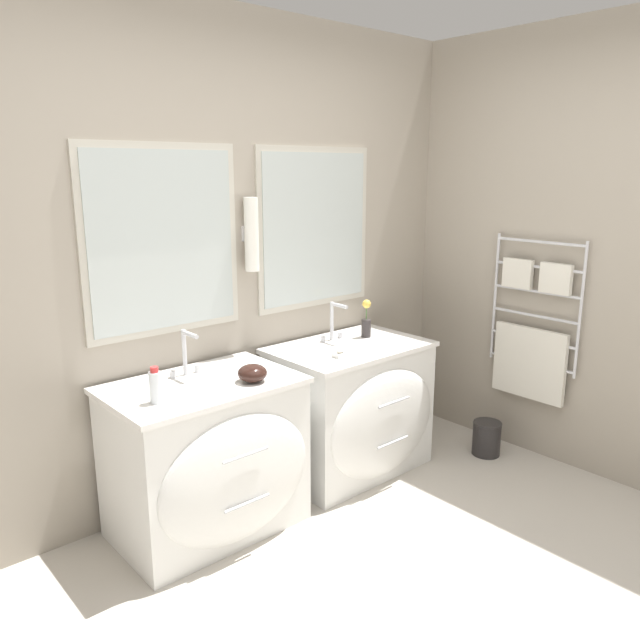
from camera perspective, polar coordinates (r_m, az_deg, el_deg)
The scene contains 11 objects.
wall_back at distance 3.40m, azimuth -9.67°, elevation 5.43°, with size 5.07×0.16×2.60m.
wall_right at distance 4.03m, azimuth 20.11°, elevation 5.83°, with size 0.13×3.53×2.60m.
vanity_left at distance 3.19m, azimuth -10.06°, elevation -12.30°, with size 0.92×0.66×0.78m.
vanity_right at distance 3.75m, azimuth 3.09°, elevation -8.04°, with size 0.92×0.66×0.78m.
faucet_left at distance 3.16m, azimuth -12.14°, elevation -2.98°, with size 0.17×0.14×0.23m.
faucet_right at distance 3.72m, azimuth 1.26°, elevation -0.13°, with size 0.17×0.14×0.23m.
toiletry_bottle at distance 2.84m, azimuth -14.82°, elevation -5.89°, with size 0.05×0.05×0.17m.
amenity_bowl at distance 3.04m, azimuth -6.20°, elevation -4.85°, with size 0.14×0.14×0.09m.
flower_vase at distance 3.82m, azimuth 4.25°, elevation -0.13°, with size 0.06×0.06×0.23m.
soap_dish at distance 3.42m, azimuth 1.88°, elevation -3.12°, with size 0.08×0.06×0.04m.
waste_bin at distance 4.18m, azimuth 14.99°, elevation -10.32°, with size 0.18×0.18×0.22m.
Camera 1 is at (-1.76, -1.15, 1.78)m, focal length 35.00 mm.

